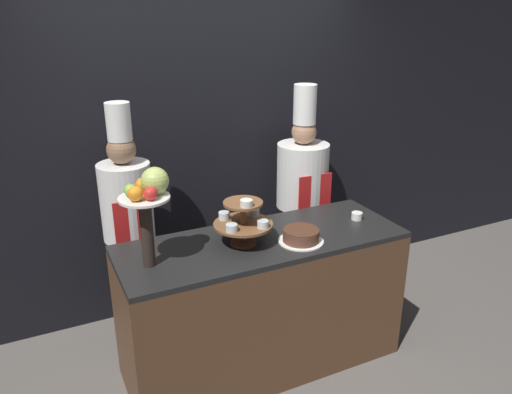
# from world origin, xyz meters

# --- Properties ---
(ground_plane) EXTENTS (14.00, 14.00, 0.00)m
(ground_plane) POSITION_xyz_m (0.00, 0.00, 0.00)
(ground_plane) COLOR #5B5651
(wall_back) EXTENTS (10.00, 0.06, 2.80)m
(wall_back) POSITION_xyz_m (0.00, 1.35, 1.40)
(wall_back) COLOR black
(wall_back) RESTS_ON ground_plane
(buffet_counter) EXTENTS (1.84, 0.66, 0.94)m
(buffet_counter) POSITION_xyz_m (0.00, 0.33, 0.47)
(buffet_counter) COLOR brown
(buffet_counter) RESTS_ON ground_plane
(tiered_stand) EXTENTS (0.37, 0.37, 0.32)m
(tiered_stand) POSITION_xyz_m (-0.14, 0.32, 1.10)
(tiered_stand) COLOR brown
(tiered_stand) RESTS_ON buffet_counter
(fruit_pedestal) EXTENTS (0.29, 0.28, 0.57)m
(fruit_pedestal) POSITION_xyz_m (-0.71, 0.31, 1.35)
(fruit_pedestal) COLOR #2D231E
(fruit_pedestal) RESTS_ON buffet_counter
(cake_round) EXTENTS (0.29, 0.29, 0.08)m
(cake_round) POSITION_xyz_m (0.20, 0.19, 0.98)
(cake_round) COLOR white
(cake_round) RESTS_ON buffet_counter
(cup_white) EXTENTS (0.08, 0.08, 0.05)m
(cup_white) POSITION_xyz_m (0.72, 0.33, 0.97)
(cup_white) COLOR white
(cup_white) RESTS_ON buffet_counter
(chef_left) EXTENTS (0.35, 0.35, 1.76)m
(chef_left) POSITION_xyz_m (-0.71, 0.96, 0.95)
(chef_left) COLOR #38332D
(chef_left) RESTS_ON ground_plane
(chef_center_left) EXTENTS (0.40, 0.40, 1.79)m
(chef_center_left) POSITION_xyz_m (0.66, 0.96, 0.94)
(chef_center_left) COLOR #38332D
(chef_center_left) RESTS_ON ground_plane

